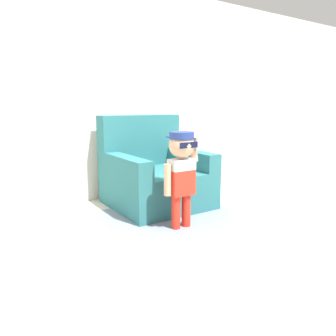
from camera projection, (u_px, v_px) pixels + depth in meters
name	position (u px, v px, depth m)	size (l,w,h in m)	color
ground_plane	(151.00, 211.00, 3.63)	(10.00, 10.00, 0.00)	beige
wall_back	(118.00, 93.00, 4.04)	(10.00, 0.05, 2.60)	silver
armchair	(154.00, 175.00, 3.84)	(1.03, 1.04, 1.04)	#286B70
person_child	(181.00, 165.00, 3.03)	(0.38, 0.28, 0.92)	red
side_table	(214.00, 174.00, 4.22)	(0.30, 0.30, 0.46)	white
rug	(175.00, 218.00, 3.39)	(1.48, 1.33, 0.01)	gray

